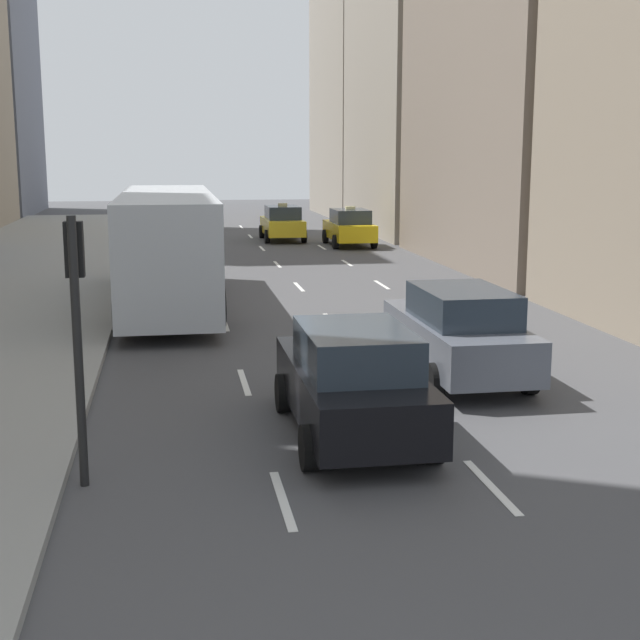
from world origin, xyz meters
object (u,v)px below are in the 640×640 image
(taxi_lead, at_px, (282,223))
(taxi_second, at_px, (349,227))
(city_bus, at_px, (168,245))
(sedan_black_near, at_px, (458,332))
(traffic_light_pole, at_px, (76,307))
(sedan_silver_behind, at_px, (353,381))

(taxi_lead, bearing_deg, taxi_second, -47.80)
(taxi_second, distance_m, city_bus, 17.70)
(sedan_black_near, distance_m, traffic_light_pole, 8.36)
(taxi_lead, xyz_separation_m, traffic_light_pole, (-6.75, -32.54, 1.53))
(sedan_black_near, xyz_separation_m, sedan_silver_behind, (-2.80, -3.33, -0.02))
(sedan_silver_behind, xyz_separation_m, city_bus, (-2.81, 12.54, 0.89))
(city_bus, xyz_separation_m, traffic_light_pole, (-1.14, -13.90, 0.62))
(taxi_second, height_order, city_bus, city_bus)
(taxi_second, relative_size, sedan_silver_behind, 0.94)
(sedan_silver_behind, bearing_deg, taxi_lead, 84.87)
(taxi_second, bearing_deg, sedan_black_near, -96.45)
(sedan_black_near, height_order, city_bus, city_bus)
(taxi_second, xyz_separation_m, sedan_black_near, (-2.80, -24.76, 0.03))
(sedan_silver_behind, height_order, city_bus, city_bus)
(sedan_black_near, bearing_deg, taxi_lead, 90.00)
(taxi_lead, bearing_deg, sedan_black_near, -90.00)
(sedan_silver_behind, height_order, traffic_light_pole, traffic_light_pole)
(taxi_second, bearing_deg, traffic_light_pole, -107.97)
(sedan_black_near, bearing_deg, taxi_second, 83.55)
(sedan_black_near, height_order, sedan_silver_behind, sedan_black_near)
(taxi_lead, xyz_separation_m, taxi_second, (2.80, -3.09, 0.00))
(traffic_light_pole, bearing_deg, city_bus, 85.32)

